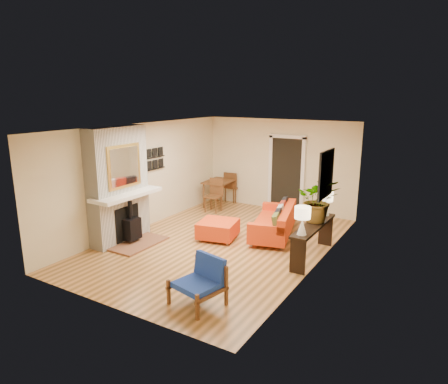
{
  "coord_description": "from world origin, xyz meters",
  "views": [
    {
      "loc": [
        4.46,
        -7.21,
        3.29
      ],
      "look_at": [
        0.0,
        0.2,
        1.15
      ],
      "focal_mm": 32.0,
      "sensor_mm": 36.0,
      "label": 1
    }
  ],
  "objects": [
    {
      "name": "console_table",
      "position": [
        2.07,
        0.28,
        0.58
      ],
      "size": [
        0.34,
        1.85,
        0.72
      ],
      "color": "black",
      "rests_on": "ground"
    },
    {
      "name": "ottoman",
      "position": [
        -0.19,
        0.24,
        0.24
      ],
      "size": [
        0.99,
        0.99,
        0.42
      ],
      "color": "silver",
      "rests_on": "ground"
    },
    {
      "name": "blue_chair",
      "position": [
        1.14,
        -2.37,
        0.41
      ],
      "size": [
        0.87,
        0.85,
        0.76
      ],
      "color": "brown",
      "rests_on": "ground"
    },
    {
      "name": "dining_table",
      "position": [
        -1.57,
        2.66,
        0.62
      ],
      "size": [
        0.84,
        1.77,
        0.94
      ],
      "color": "brown",
      "rests_on": "ground"
    },
    {
      "name": "fireplace",
      "position": [
        -2.0,
        -1.0,
        1.24
      ],
      "size": [
        1.09,
        1.68,
        2.6
      ],
      "color": "white",
      "rests_on": "ground"
    },
    {
      "name": "sofa",
      "position": [
        0.9,
        1.09,
        0.34
      ],
      "size": [
        1.3,
        2.09,
        0.77
      ],
      "color": "silver",
      "rests_on": "ground"
    },
    {
      "name": "room_shell",
      "position": [
        0.6,
        2.63,
        1.24
      ],
      "size": [
        6.5,
        6.5,
        6.5
      ],
      "color": "tan",
      "rests_on": "ground"
    },
    {
      "name": "houseplant",
      "position": [
        2.06,
        0.49,
        1.19
      ],
      "size": [
        1.05,
        0.99,
        0.92
      ],
      "primitive_type": "imported",
      "rotation": [
        0.0,
        0.0,
        0.42
      ],
      "color": "#1E5919",
      "rests_on": "console_table"
    },
    {
      "name": "lamp_far",
      "position": [
        2.07,
        1.01,
        1.06
      ],
      "size": [
        0.3,
        0.3,
        0.54
      ],
      "color": "white",
      "rests_on": "console_table"
    },
    {
      "name": "lamp_near",
      "position": [
        2.07,
        -0.42,
        1.06
      ],
      "size": [
        0.3,
        0.3,
        0.54
      ],
      "color": "white",
      "rests_on": "console_table"
    }
  ]
}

